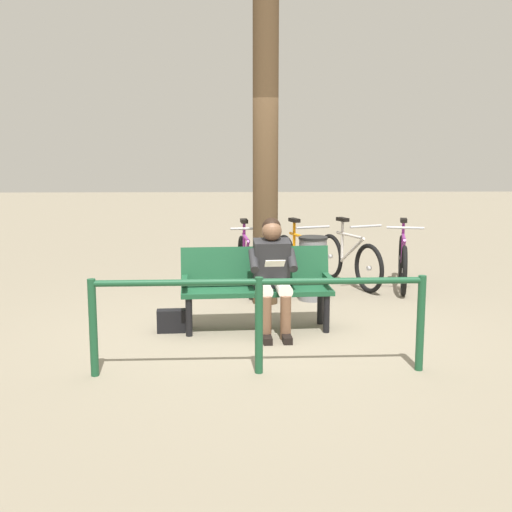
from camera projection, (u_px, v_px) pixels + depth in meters
ground_plane at (263, 331)px, 7.14m from camera, size 40.00×40.00×0.00m
bench at (256, 282)px, 7.17m from camera, size 1.63×0.58×0.87m
person_reading at (273, 270)px, 7.00m from camera, size 0.51×0.78×1.20m
handbag at (171, 321)px, 7.07m from camera, size 0.31×0.16×0.24m
tree_trunk at (266, 137)px, 8.04m from camera, size 0.31×0.31×4.08m
litter_bin at (313, 268)px, 8.47m from camera, size 0.37×0.37×0.81m
bicycle_black at (403, 262)px, 9.22m from camera, size 0.52×1.66×0.94m
bicycle_orange at (349, 260)px, 9.34m from camera, size 0.73×1.58×0.94m
bicycle_green at (299, 261)px, 9.25m from camera, size 0.67×1.60×0.94m
bicycle_purple at (246, 263)px, 9.14m from camera, size 0.48×1.68×0.94m
railing_fence at (259, 308)px, 5.74m from camera, size 2.89×0.14×0.85m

